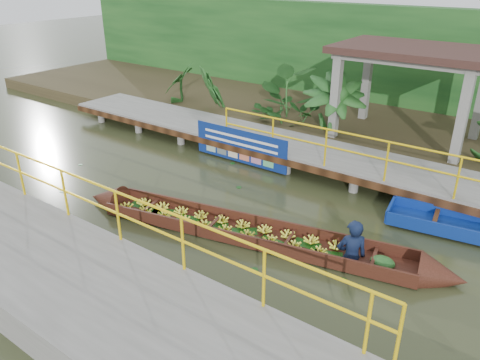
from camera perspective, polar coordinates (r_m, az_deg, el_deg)
The scene contains 9 objects.
ground at distance 11.76m, azimuth -5.32°, elevation -2.30°, with size 80.00×80.00×0.00m, color #292E17.
land_strip at distance 17.58m, azimuth 10.99°, elevation 7.42°, with size 30.00×8.00×0.45m, color #332B19.
far_dock at distance 14.08m, azimuth 3.85°, elevation 4.55°, with size 16.00×2.06×1.66m.
near_dock at distance 8.62m, azimuth -19.07°, elevation -12.49°, with size 18.00×2.40×1.73m.
pavilion at distance 14.87m, azimuth 20.43°, elevation 13.54°, with size 4.40×3.00×3.00m.
foliage_backdrop at distance 19.41m, azimuth 14.76°, elevation 14.10°, with size 30.00×0.80×4.00m, color #144017.
vendor_boat at distance 9.87m, azimuth 3.29°, elevation -6.23°, with size 8.50×2.58×2.05m.
blue_banner at distance 13.56m, azimuth 0.03°, elevation 4.16°, with size 3.16×0.04×0.99m.
tropical_plants at distance 15.06m, azimuth 10.19°, elevation 8.99°, with size 14.42×1.42×1.77m.
Camera 1 is at (7.02, -7.79, 5.33)m, focal length 35.00 mm.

